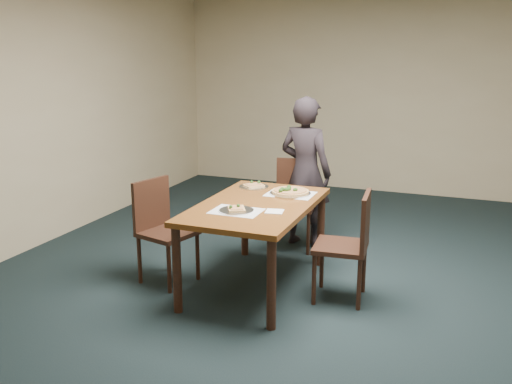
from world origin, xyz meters
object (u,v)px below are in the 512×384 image
(chair_left, at_px, (161,224))
(pizza_pan, at_px, (290,192))
(slice_plate_near, at_px, (236,210))
(slice_plate_far, at_px, (254,186))
(diner, at_px, (305,172))
(chair_far, at_px, (295,198))
(dining_table, at_px, (256,214))
(chair_right, at_px, (351,240))

(chair_left, relative_size, pizza_pan, 2.48)
(chair_left, height_order, pizza_pan, chair_left)
(slice_plate_near, bearing_deg, slice_plate_far, 101.73)
(diner, height_order, slice_plate_near, diner)
(chair_far, bearing_deg, chair_left, -131.52)
(pizza_pan, bearing_deg, chair_left, -150.74)
(dining_table, distance_m, slice_plate_near, 0.30)
(slice_plate_near, bearing_deg, diner, 84.75)
(slice_plate_near, bearing_deg, dining_table, 77.34)
(chair_far, distance_m, pizza_pan, 0.80)
(slice_plate_far, bearing_deg, chair_far, 70.57)
(chair_left, bearing_deg, diner, -18.91)
(chair_right, height_order, diner, diner)
(dining_table, bearing_deg, pizza_pan, 67.12)
(slice_plate_far, bearing_deg, chair_left, -131.24)
(chair_right, height_order, slice_plate_near, chair_right)
(chair_right, relative_size, pizza_pan, 2.48)
(pizza_pan, bearing_deg, diner, 96.81)
(dining_table, relative_size, chair_right, 1.65)
(slice_plate_far, bearing_deg, slice_plate_near, -78.27)
(slice_plate_near, bearing_deg, chair_left, 171.51)
(dining_table, xyz_separation_m, slice_plate_near, (-0.06, -0.28, 0.11))
(dining_table, height_order, diner, diner)
(pizza_pan, relative_size, slice_plate_near, 1.31)
(slice_plate_near, bearing_deg, chair_right, 19.39)
(diner, xyz_separation_m, slice_plate_far, (-0.30, -0.68, -0.02))
(diner, bearing_deg, chair_right, 134.31)
(chair_far, xyz_separation_m, chair_right, (0.83, -1.11, 0.00))
(chair_far, bearing_deg, slice_plate_far, -118.67)
(diner, bearing_deg, pizza_pan, 109.12)
(chair_far, relative_size, diner, 0.58)
(dining_table, distance_m, chair_left, 0.86)
(pizza_pan, xyz_separation_m, slice_plate_near, (-0.23, -0.68, -0.01))
(chair_left, bearing_deg, pizza_pan, -46.01)
(chair_left, xyz_separation_m, slice_plate_far, (0.61, 0.69, 0.25))
(chair_left, distance_m, pizza_pan, 1.18)
(chair_far, xyz_separation_m, slice_plate_far, (-0.21, -0.61, 0.25))
(chair_right, relative_size, diner, 0.58)
(diner, bearing_deg, slice_plate_near, 97.06)
(dining_table, xyz_separation_m, slice_plate_far, (-0.23, 0.53, 0.10))
(dining_table, distance_m, slice_plate_far, 0.59)
(pizza_pan, bearing_deg, dining_table, -112.88)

